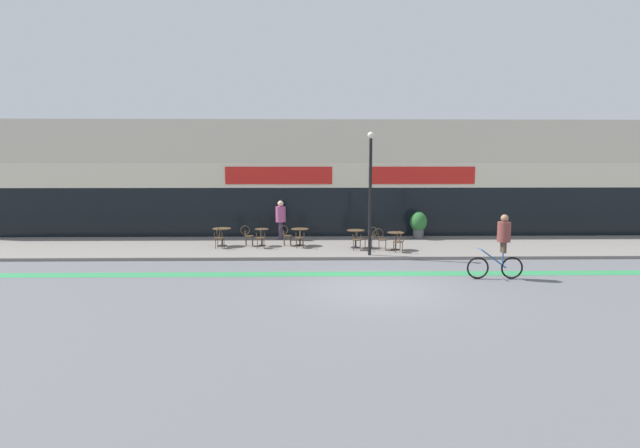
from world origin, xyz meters
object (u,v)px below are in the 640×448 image
Objects in this scene: cafe_chair_0_near at (219,236)px; cafe_chair_2_near at (300,236)px; cafe_chair_2_side at (286,234)px; pedestrian_near_end at (281,217)px; cafe_chair_3_near at (357,238)px; lamp_post at (370,184)px; bistro_table_4 at (396,237)px; cafe_chair_1_near at (261,236)px; cafe_chair_3_side at (370,236)px; cafe_chair_1_side at (247,234)px; planter_pot at (419,224)px; bistro_table_0 at (222,233)px; cyclist_0 at (501,243)px; bistro_table_1 at (262,234)px; cafe_chair_4_side at (381,238)px; cafe_chair_4_near at (399,240)px; bistro_table_3 at (356,235)px; bistro_table_2 at (300,233)px.

cafe_chair_0_near and cafe_chair_2_near have the same top height.
cafe_chair_2_side is 0.49× the size of pedestrian_near_end.
cafe_chair_3_near is 2.54m from lamp_post.
lamp_post is at bearing -136.91° from bistro_table_4.
cafe_chair_1_near is 1.00× the size of cafe_chair_3_near.
cafe_chair_2_near is (-4.00, 0.55, -0.01)m from bistro_table_4.
cafe_chair_3_side is at bearing -95.74° from cafe_chair_2_near.
cafe_chair_1_side is at bearing 155.94° from lamp_post.
bistro_table_0 is at bearing -167.92° from planter_pot.
bistro_table_0 is 0.88× the size of cafe_chair_1_near.
bistro_table_4 is 3.46m from planter_pot.
cyclist_0 reaches higher than cafe_chair_3_side.
bistro_table_1 is 0.16× the size of lamp_post.
bistro_table_4 is at bearing 43.09° from lamp_post.
lamp_post is (-0.60, -1.16, 2.27)m from cafe_chair_4_side.
pedestrian_near_end is (-4.95, 3.56, 0.58)m from cafe_chair_4_near.
cafe_chair_1_side is at bearing -179.72° from bistro_table_1.
cafe_chair_2_near is at bearing 80.30° from cafe_chair_3_near.
cafe_chair_0_near is 6.42m from cafe_chair_3_side.
bistro_table_1 is 0.83× the size of cafe_chair_1_near.
cafe_chair_4_side is at bearing -28.47° from bistro_table_3.
cafe_chair_3_near reaches higher than bistro_table_1.
cafe_chair_1_side reaches higher than bistro_table_4.
bistro_table_1 is 0.83× the size of cafe_chair_1_side.
cafe_chair_4_side is at bearing -56.02° from cyclist_0.
lamp_post is at bearing -127.01° from cafe_chair_2_near.
bistro_table_0 is 3.40m from bistro_table_2.
bistro_table_4 is 0.63m from cafe_chair_4_side.
cafe_chair_3_side is 4.66m from pedestrian_near_end.
planter_pot is at bearing -129.44° from cafe_chair_3_side.
cafe_chair_1_side is 8.15m from planter_pot.
planter_pot reaches higher than cafe_chair_3_side.
pedestrian_near_end is at bearing 68.21° from bistro_table_1.
bistro_table_2 is at bearing 57.84° from cafe_chair_4_near.
cafe_chair_0_near is 3.41m from cafe_chair_2_near.
bistro_table_2 is 0.85× the size of cafe_chair_0_near.
cafe_chair_2_near is (3.40, -0.58, -0.05)m from bistro_table_0.
pedestrian_near_end is (-6.56, -0.12, 0.37)m from planter_pot.
cafe_chair_3_side is 6.41m from cyclist_0.
pedestrian_near_end is (0.72, 2.44, 0.58)m from cafe_chair_1_near.
cafe_chair_2_near is at bearing 65.65° from cafe_chair_4_near.
cafe_chair_3_side is (3.64, -0.62, 0.00)m from cafe_chair_2_side.
bistro_table_3 is 0.85× the size of cafe_chair_4_side.
bistro_table_4 is (5.67, -1.12, 0.00)m from bistro_table_1.
cafe_chair_1_side is at bearing -52.84° from cafe_chair_0_near.
planter_pot is at bearing -71.53° from cafe_chair_2_near.
bistro_table_0 is 6.44m from cafe_chair_3_side.
cafe_chair_3_near is 4.51m from planter_pot.
cafe_chair_4_side is (1.00, 0.09, 0.00)m from cafe_chair_3_near.
cafe_chair_1_near is at bearing -155.14° from cafe_chair_2_side.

